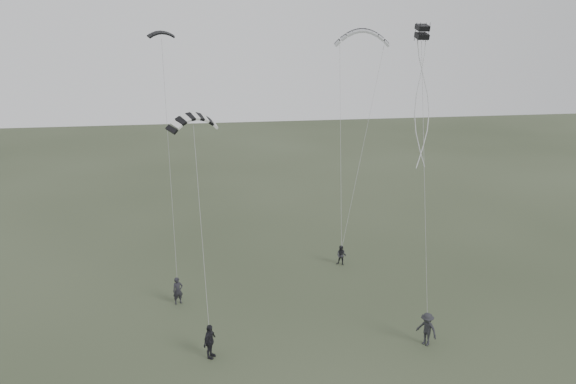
{
  "coord_description": "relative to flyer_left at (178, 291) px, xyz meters",
  "views": [
    {
      "loc": [
        -4.29,
        -27.73,
        17.24
      ],
      "look_at": [
        0.66,
        5.41,
        6.91
      ],
      "focal_mm": 35.0,
      "sensor_mm": 36.0,
      "label": 1
    }
  ],
  "objects": [
    {
      "name": "flyer_far",
      "position": [
        13.72,
        -6.81,
        0.08
      ],
      "size": [
        1.3,
        1.43,
        1.93
      ],
      "primitive_type": "imported",
      "rotation": [
        0.0,
        0.0,
        -0.95
      ],
      "color": "#232327",
      "rests_on": "ground"
    },
    {
      "name": "ground",
      "position": [
        6.45,
        -4.86,
        -0.88
      ],
      "size": [
        140.0,
        140.0,
        0.0
      ],
      "primitive_type": "plane",
      "color": "#2F3724",
      "rests_on": "ground"
    },
    {
      "name": "flyer_left",
      "position": [
        0.0,
        0.0,
        0.0
      ],
      "size": [
        0.75,
        0.61,
        1.77
      ],
      "primitive_type": "imported",
      "rotation": [
        0.0,
        0.0,
        0.34
      ],
      "color": "black",
      "rests_on": "ground"
    },
    {
      "name": "kite_dark_small",
      "position": [
        -0.36,
        5.21,
        15.55
      ],
      "size": [
        1.79,
        1.08,
        0.65
      ],
      "primitive_type": null,
      "rotation": [
        0.27,
        0.0,
        0.29
      ],
      "color": "black",
      "rests_on": "flyer_left"
    },
    {
      "name": "kite_striped",
      "position": [
        1.49,
        -0.5,
        11.1
      ],
      "size": [
        3.17,
        2.4,
        1.37
      ],
      "primitive_type": null,
      "rotation": [
        0.37,
        0.0,
        0.49
      ],
      "color": "black",
      "rests_on": "flyer_center"
    },
    {
      "name": "flyer_right",
      "position": [
        11.59,
        4.18,
        -0.14
      ],
      "size": [
        0.91,
        0.85,
        1.49
      ],
      "primitive_type": "imported",
      "rotation": [
        0.0,
        0.0,
        -0.52
      ],
      "color": "#232328",
      "rests_on": "ground"
    },
    {
      "name": "kite_box",
      "position": [
        14.05,
        -2.35,
        15.71
      ],
      "size": [
        0.67,
        0.81,
        0.84
      ],
      "primitive_type": null,
      "rotation": [
        0.24,
        0.0,
        0.04
      ],
      "color": "black",
      "rests_on": "flyer_far"
    },
    {
      "name": "kite_pale_large",
      "position": [
        14.46,
        10.98,
        15.51
      ],
      "size": [
        4.44,
        2.13,
        1.86
      ],
      "primitive_type": null,
      "rotation": [
        0.16,
        0.0,
        -0.22
      ],
      "color": "#A2A5A7",
      "rests_on": "flyer_right"
    },
    {
      "name": "flyer_center",
      "position": [
        1.9,
        -6.31,
        0.08
      ],
      "size": [
        0.96,
        1.22,
        1.93
      ],
      "primitive_type": "imported",
      "rotation": [
        0.0,
        0.0,
        1.06
      ],
      "color": "black",
      "rests_on": "ground"
    }
  ]
}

